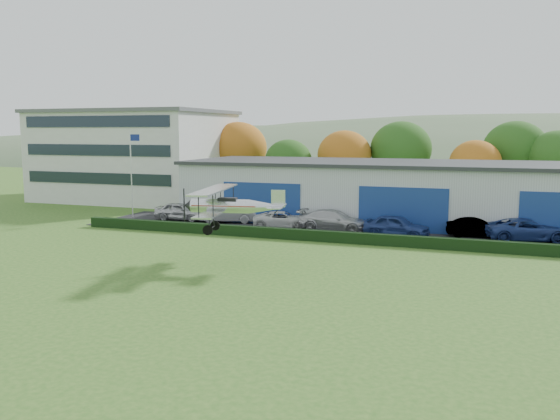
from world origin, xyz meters
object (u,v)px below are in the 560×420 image
(car_0, at_px, (181,211))
(car_1, at_px, (228,213))
(flagpole, at_px, (132,166))
(hangar, at_px, (412,192))
(car_6, at_px, (527,230))
(office_block, at_px, (136,155))
(car_5, at_px, (476,227))
(car_4, at_px, (397,226))
(biplane, at_px, (229,205))
(car_2, at_px, (283,220))
(car_3, at_px, (334,220))

(car_0, height_order, car_1, car_1)
(car_0, bearing_deg, flagpole, 83.35)
(hangar, relative_size, car_6, 6.92)
(office_block, bearing_deg, car_5, -19.12)
(flagpole, bearing_deg, hangar, 13.51)
(car_1, relative_size, car_4, 1.03)
(biplane, bearing_deg, car_1, 104.24)
(flagpole, bearing_deg, office_block, 121.97)
(office_block, bearing_deg, car_1, -36.45)
(hangar, xyz_separation_m, car_1, (-14.99, -6.28, -1.77))
(car_0, bearing_deg, hangar, -72.79)
(car_5, distance_m, car_6, 3.54)
(car_2, bearing_deg, car_5, -101.65)
(car_0, xyz_separation_m, car_6, (28.69, -0.28, 0.01))
(car_4, bearing_deg, car_5, -60.60)
(flagpole, xyz_separation_m, car_1, (9.90, -0.30, -3.90))
(car_4, bearing_deg, car_1, 90.96)
(car_0, height_order, car_3, car_3)
(car_0, xyz_separation_m, car_2, (9.96, -0.79, -0.13))
(car_1, height_order, car_6, car_1)
(car_2, bearing_deg, car_3, -105.82)
(hangar, bearing_deg, office_block, 167.99)
(hangar, relative_size, car_4, 8.25)
(hangar, relative_size, car_2, 8.36)
(hangar, distance_m, car_6, 11.49)
(office_block, relative_size, car_1, 4.05)
(car_0, bearing_deg, car_6, -91.70)
(car_1, distance_m, biplane, 16.19)
(office_block, height_order, car_3, office_block)
(car_0, relative_size, car_2, 0.97)
(car_2, relative_size, car_4, 0.99)
(office_block, height_order, car_6, office_block)
(car_1, bearing_deg, office_block, 34.01)
(hangar, distance_m, car_2, 12.21)
(hangar, relative_size, flagpole, 5.08)
(car_0, relative_size, car_1, 0.93)
(car_2, relative_size, biplane, 0.68)
(car_1, distance_m, car_6, 24.10)
(car_1, xyz_separation_m, car_3, (9.76, -1.05, -0.00))
(office_block, distance_m, car_6, 44.52)
(car_6, xyz_separation_m, biplane, (-17.38, -13.98, 2.77))
(car_6, bearing_deg, car_4, 84.23)
(car_1, relative_size, biplane, 0.71)
(flagpole, distance_m, car_2, 15.85)
(car_4, xyz_separation_m, car_6, (9.20, 1.67, -0.02))
(flagpole, relative_size, car_3, 1.39)
(car_1, xyz_separation_m, car_5, (20.58, -0.08, -0.11))
(hangar, bearing_deg, car_2, -142.87)
(car_1, relative_size, car_2, 1.05)
(office_block, bearing_deg, car_4, -25.18)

